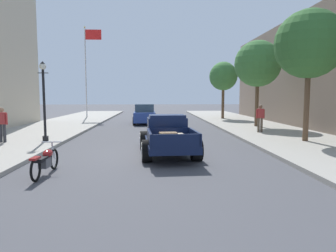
{
  "coord_description": "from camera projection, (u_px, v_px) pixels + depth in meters",
  "views": [
    {
      "loc": [
        -0.06,
        -12.49,
        2.37
      ],
      "look_at": [
        0.55,
        1.28,
        1.0
      ],
      "focal_mm": 33.09,
      "sensor_mm": 36.0,
      "label": 1
    }
  ],
  "objects": [
    {
      "name": "pedestrian_sidewalk_left",
      "position": [
        2.0,
        123.0,
        14.62
      ],
      "size": [
        0.53,
        0.22,
        1.65
      ],
      "color": "#333338",
      "rests_on": "sidewalk_left"
    },
    {
      "name": "motorcycle_parked",
      "position": [
        45.0,
        160.0,
        9.18
      ],
      "size": [
        0.62,
        2.12,
        0.93
      ],
      "color": "black",
      "rests_on": "ground"
    },
    {
      "name": "car_background_blue",
      "position": [
        145.0,
        115.0,
        25.99
      ],
      "size": [
        1.95,
        4.34,
        1.65
      ],
      "color": "#284293",
      "rests_on": "ground"
    },
    {
      "name": "street_tree_third",
      "position": [
        223.0,
        77.0,
        29.45
      ],
      "size": [
        2.67,
        2.67,
        5.37
      ],
      "color": "brown",
      "rests_on": "sidewalk_right"
    },
    {
      "name": "ground_plane",
      "position": [
        156.0,
        153.0,
        12.66
      ],
      "size": [
        140.0,
        140.0,
        0.0
      ],
      "primitive_type": "plane",
      "color": "#47474C"
    },
    {
      "name": "flagpole",
      "position": [
        88.0,
        62.0,
        31.55
      ],
      "size": [
        1.74,
        0.16,
        9.16
      ],
      "color": "#B2B2B7",
      "rests_on": "sidewalk_left"
    },
    {
      "name": "street_tree_second",
      "position": [
        258.0,
        64.0,
        21.96
      ],
      "size": [
        3.28,
        3.28,
        6.1
      ],
      "color": "brown",
      "rests_on": "sidewalk_right"
    },
    {
      "name": "hotrod_truck_navy",
      "position": [
        167.0,
        135.0,
        12.63
      ],
      "size": [
        2.4,
        5.02,
        1.58
      ],
      "color": "#0F1938",
      "rests_on": "ground"
    },
    {
      "name": "pedestrian_sidewalk_right",
      "position": [
        260.0,
        117.0,
        18.64
      ],
      "size": [
        0.53,
        0.22,
        1.65
      ],
      "color": "brown",
      "rests_on": "sidewalk_right"
    },
    {
      "name": "street_lamp_near",
      "position": [
        44.0,
        95.0,
        14.92
      ],
      "size": [
        0.5,
        0.32,
        3.85
      ],
      "color": "black",
      "rests_on": "sidewalk_left"
    },
    {
      "name": "street_tree_farthest",
      "position": [
        223.0,
        75.0,
        29.89
      ],
      "size": [
        2.47,
        2.47,
        5.47
      ],
      "color": "brown",
      "rests_on": "sidewalk_right"
    },
    {
      "name": "sidewalk_right",
      "position": [
        329.0,
        150.0,
        12.97
      ],
      "size": [
        5.5,
        64.0,
        0.15
      ],
      "primitive_type": "cube",
      "color": "#9E998E",
      "rests_on": "ground"
    },
    {
      "name": "street_tree_nearest",
      "position": [
        309.0,
        44.0,
        14.72
      ],
      "size": [
        3.26,
        3.26,
        6.29
      ],
      "color": "brown",
      "rests_on": "sidewalk_right"
    }
  ]
}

